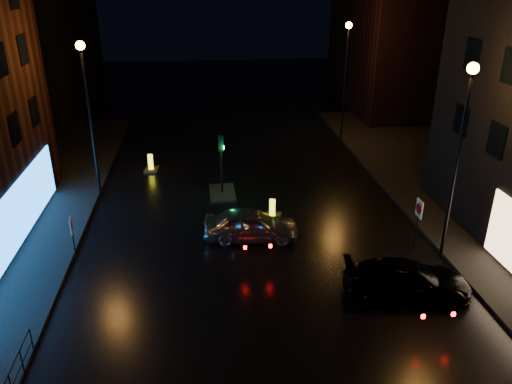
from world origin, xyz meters
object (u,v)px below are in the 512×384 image
road_sign_left (72,229)px  traffic_signal (222,186)px  dark_sedan (407,280)px  road_sign_right (419,213)px  silver_hatchback (251,225)px  bollard_far (151,167)px  bollard_near (272,214)px

road_sign_left → traffic_signal: bearing=35.8°
traffic_signal → dark_sedan: 12.21m
road_sign_left → road_sign_right: size_ratio=0.87×
dark_sedan → silver_hatchback: bearing=54.8°
dark_sedan → bollard_far: size_ratio=3.75×
bollard_far → traffic_signal: bearing=-39.2°
silver_hatchback → bollard_far: bearing=36.1°
silver_hatchback → road_sign_right: bearing=-97.5°
traffic_signal → bollard_near: 4.05m
dark_sedan → road_sign_right: size_ratio=1.99×
silver_hatchback → road_sign_right: 7.44m
road_sign_right → traffic_signal: bearing=-41.6°
bollard_near → road_sign_left: 9.55m
bollard_near → bollard_far: size_ratio=1.07×
traffic_signal → road_sign_right: traffic_signal is taller
road_sign_left → dark_sedan: bearing=-25.1°
traffic_signal → road_sign_right: bearing=-40.7°
silver_hatchback → bollard_near: size_ratio=3.16×
traffic_signal → road_sign_right: (8.20, -7.05, 1.30)m
silver_hatchback → dark_sedan: (5.42, -5.08, -0.04)m
bollard_near → road_sign_left: (-8.93, -3.11, 1.34)m
traffic_signal → dark_sedan: size_ratio=0.72×
silver_hatchback → road_sign_left: size_ratio=2.06×
silver_hatchback → bollard_far: (-5.28, 9.33, -0.50)m
traffic_signal → silver_hatchback: 5.37m
dark_sedan → bollard_near: size_ratio=3.51×
dark_sedan → bollard_near: 8.18m
traffic_signal → silver_hatchback: traffic_signal is taller
bollard_far → road_sign_right: (12.42, -11.12, 1.57)m
silver_hatchback → dark_sedan: size_ratio=0.90×
road_sign_left → road_sign_right: road_sign_right is taller
dark_sedan → bollard_far: (-10.70, 14.41, -0.46)m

